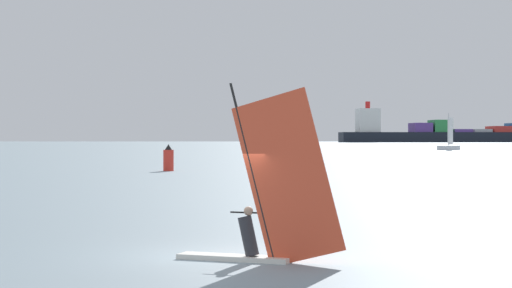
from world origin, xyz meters
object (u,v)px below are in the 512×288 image
at_px(windsurfer, 264,211).
at_px(small_sailboat, 449,147).
at_px(channel_buoy, 168,159).
at_px(cargo_ship, 448,133).

height_order(windsurfer, small_sailboat, small_sailboat).
bearing_deg(small_sailboat, channel_buoy, 23.73).
distance_m(channel_buoy, small_sailboat, 159.48).
bearing_deg(small_sailboat, cargo_ship, -147.42).
relative_size(windsurfer, cargo_ship, 0.02).
bearing_deg(channel_buoy, cargo_ship, 87.65).
distance_m(cargo_ship, channel_buoy, 702.94).
xyz_separation_m(windsurfer, small_sailboat, (5.84, 213.45, -0.30)).
relative_size(channel_buoy, small_sailboat, 0.25).
bearing_deg(channel_buoy, small_sailboat, 80.80).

